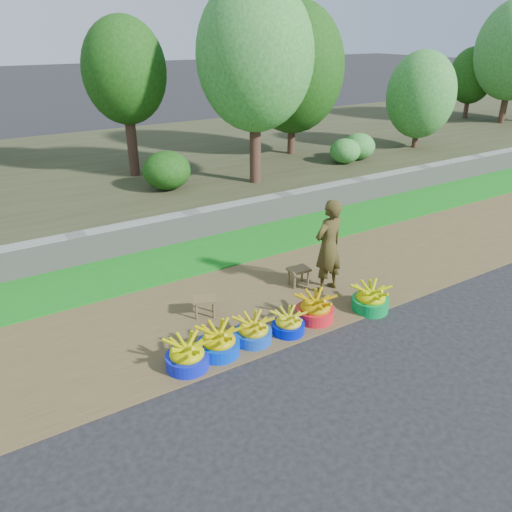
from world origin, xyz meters
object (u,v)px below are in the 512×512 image
basin_d (288,324)px  stool_left (205,302)px  basin_b (219,342)px  vendor_woman (328,246)px  stool_right (299,272)px  basin_e (315,309)px  basin_f (371,299)px  basin_c (253,331)px  basin_a (187,356)px

basin_d → stool_left: 1.27m
basin_b → vendor_woman: bearing=15.2°
basin_b → stool_right: size_ratio=1.55×
stool_right → basin_e: bearing=-113.3°
basin_b → basin_f: size_ratio=1.00×
basin_b → basin_c: size_ratio=1.08×
basin_c → basin_d: bearing=-8.0°
basin_b → stool_right: (1.99, 0.98, 0.07)m
basin_d → stool_right: basin_d is taller
basin_e → basin_d: bearing=-171.7°
basin_e → vendor_woman: bearing=41.1°
stool_right → basin_a: bearing=-157.3°
basin_e → basin_f: bearing=-13.6°
vendor_woman → basin_a: bearing=5.2°
basin_c → basin_f: (1.92, -0.21, 0.01)m
stool_left → vendor_woman: vendor_woman is taller
stool_left → vendor_woman: size_ratio=0.26×
stool_left → stool_right: 1.72m
basin_f → stool_left: size_ratio=1.37×
basin_a → stool_right: size_ratio=1.53×
basin_f → basin_e: bearing=166.4°
basin_b → stool_left: basin_b is taller
basin_f → stool_right: 1.27m
basin_b → stool_left: bearing=74.1°
basin_d → basin_e: size_ratio=0.83×
basin_c → stool_left: 0.96m
basin_e → basin_c: bearing=-179.8°
basin_c → basin_f: 1.93m
basin_c → vendor_woman: (1.74, 0.61, 0.61)m
basin_b → basin_f: 2.45m
vendor_woman → stool_left: bearing=-17.2°
basin_d → vendor_woman: vendor_woman is taller
basin_e → stool_right: size_ratio=1.55×
basin_b → stool_left: size_ratio=1.37×
basin_b → stool_right: basin_b is taller
basin_b → basin_e: size_ratio=1.00×
basin_d → basin_f: bearing=-5.5°
basin_b → stool_right: 2.22m
basin_c → vendor_woman: size_ratio=0.33×
basin_d → stool_left: (-0.78, 1.00, 0.10)m
basin_a → basin_b: size_ratio=0.99×
basin_f → stool_left: 2.46m
basin_a → basin_c: size_ratio=1.07×
basin_e → basin_a: bearing=-178.5°
stool_right → basin_b: bearing=-153.7°
basin_e → stool_right: 1.06m
basin_a → basin_d: bearing=-0.9°
stool_left → vendor_woman: bearing=-8.8°
basin_e → vendor_woman: vendor_woman is taller
basin_c → basin_e: bearing=0.2°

